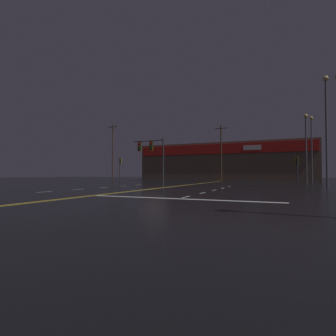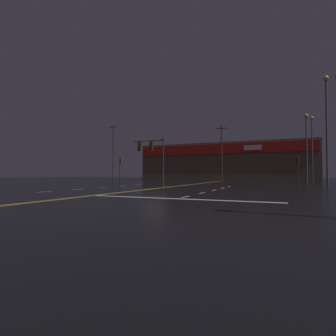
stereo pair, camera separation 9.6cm
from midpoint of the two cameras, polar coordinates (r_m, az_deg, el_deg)
name	(u,v)px [view 2 (the right image)]	position (r m, az deg, el deg)	size (l,w,h in m)	color
ground_plane	(153,189)	(24.31, -3.07, -4.53)	(200.00, 200.00, 0.00)	black
road_markings	(157,190)	(22.16, -2.34, -4.82)	(16.86, 60.00, 0.01)	gold
traffic_signal_median	(151,150)	(27.04, -3.72, 3.88)	(3.48, 0.36, 5.05)	#38383D
traffic_signal_corner_northeast	(298,164)	(33.59, 26.43, 0.71)	(0.42, 0.36, 3.38)	#38383D
traffic_signal_corner_northwest	(120,165)	(41.49, -10.29, 0.73)	(0.42, 0.36, 3.89)	#38383D
streetlight_near_left	(312,141)	(47.47, 28.93, 5.19)	(0.56, 0.56, 10.57)	#59595E
streetlight_median_approach	(327,118)	(32.82, 31.32, 9.32)	(0.56, 0.56, 11.83)	#59595E
streetlight_far_median	(306,139)	(40.41, 27.98, 5.55)	(0.56, 0.56, 9.59)	#59595E
building_backdrop	(225,163)	(57.28, 12.42, 1.16)	(34.79, 10.23, 7.72)	brown
utility_pole_row	(207,151)	(50.58, 8.52, 3.65)	(47.19, 0.26, 12.57)	#4C3828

